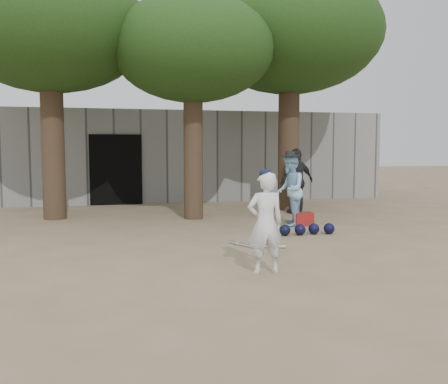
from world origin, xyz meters
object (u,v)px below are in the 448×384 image
object	(u,v)px
boy_player	(265,223)
spectator_dark	(297,181)
spectator_blue	(290,190)
red_bag	(303,219)

from	to	relation	value
boy_player	spectator_dark	xyz separation A→B (m)	(2.92, 6.00, 0.16)
spectator_blue	spectator_dark	world-z (taller)	spectator_dark
spectator_blue	red_bag	xyz separation A→B (m)	(0.31, -0.06, -0.67)
spectator_blue	red_bag	world-z (taller)	spectator_blue
spectator_blue	spectator_dark	size ratio (longest dim) A/B	0.92
boy_player	spectator_blue	distance (m)	4.48
boy_player	red_bag	world-z (taller)	boy_player
boy_player	spectator_blue	size ratio (longest dim) A/B	0.89
boy_player	spectator_dark	size ratio (longest dim) A/B	0.82
boy_player	red_bag	bearing A→B (deg)	-119.25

